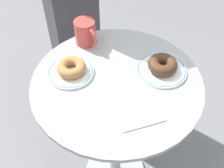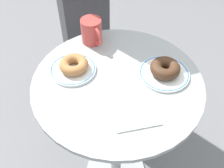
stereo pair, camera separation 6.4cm
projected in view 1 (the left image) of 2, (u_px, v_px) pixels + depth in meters
name	position (u px, v px, depth m)	size (l,w,h in m)	color
cafe_table	(116.00, 119.00, 1.16)	(0.63, 0.63, 0.76)	#999EA3
plate_left	(71.00, 72.00, 1.00)	(0.17, 0.17, 0.01)	white
plate_right	(162.00, 70.00, 1.01)	(0.19, 0.19, 0.01)	white
donut_cinnamon	(71.00, 67.00, 0.98)	(0.11, 0.11, 0.04)	#A36B3D
donut_chocolate	(163.00, 65.00, 0.99)	(0.11, 0.11, 0.04)	#422819
paper_napkin	(138.00, 111.00, 0.88)	(0.15, 0.13, 0.01)	white
coffee_mug	(86.00, 33.00, 1.08)	(0.09, 0.12, 0.10)	#B73D38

